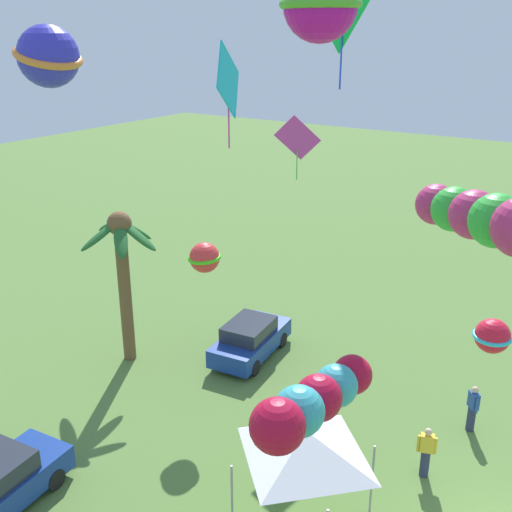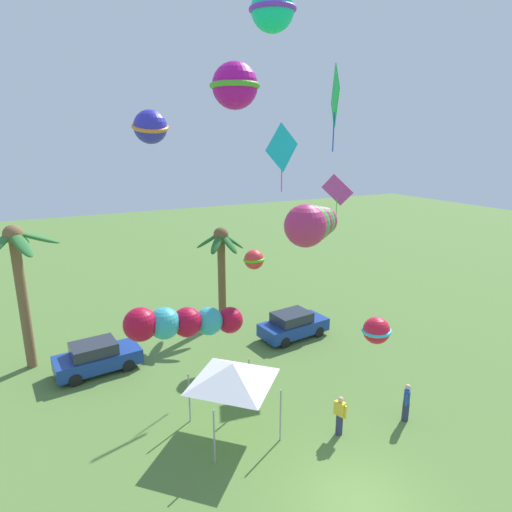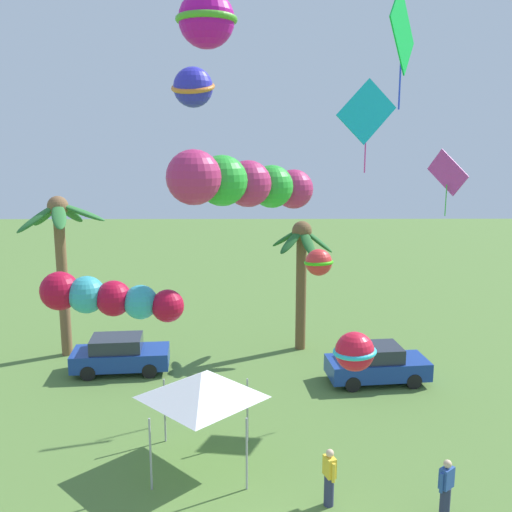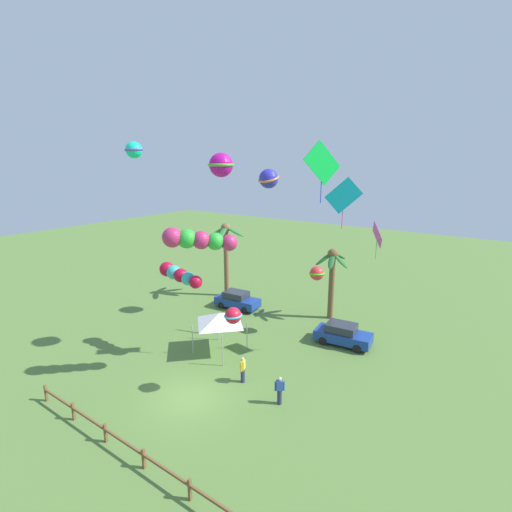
% 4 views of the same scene
% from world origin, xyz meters
% --- Properties ---
extents(ground_plane, '(120.00, 120.00, 0.00)m').
position_xyz_m(ground_plane, '(0.00, 0.00, 0.00)').
color(ground_plane, '#567A38').
extents(palm_tree_0, '(3.64, 3.80, 7.09)m').
position_xyz_m(palm_tree_0, '(-8.78, 13.94, 5.18)').
color(palm_tree_0, brown).
rests_on(palm_tree_0, ground).
extents(palm_tree_1, '(2.86, 3.04, 5.91)m').
position_xyz_m(palm_tree_1, '(1.68, 14.62, 4.16)').
color(palm_tree_1, brown).
rests_on(palm_tree_1, ground).
extents(parked_car_0, '(4.06, 2.11, 1.51)m').
position_xyz_m(parked_car_0, '(4.37, 10.81, 0.75)').
color(parked_car_0, navy).
rests_on(parked_car_0, ground).
extents(parked_car_1, '(4.04, 2.06, 1.51)m').
position_xyz_m(parked_car_1, '(-5.97, 11.93, 0.75)').
color(parked_car_1, navy).
rests_on(parked_car_1, ground).
extents(spectator_0, '(0.34, 0.53, 1.59)m').
position_xyz_m(spectator_0, '(1.47, 2.90, 0.81)').
color(spectator_0, '#2D3351').
rests_on(spectator_0, ground).
extents(spectator_1, '(0.44, 0.42, 1.59)m').
position_xyz_m(spectator_1, '(4.33, 2.38, 0.81)').
color(spectator_1, '#2D3351').
rests_on(spectator_1, ground).
extents(festival_tent, '(2.86, 2.86, 2.85)m').
position_xyz_m(festival_tent, '(-1.98, 4.93, 2.47)').
color(festival_tent, '#9E9EA3').
rests_on(festival_tent, ground).
extents(kite_diamond_0, '(1.06, 1.42, 2.40)m').
position_xyz_m(kite_diamond_0, '(6.47, 10.12, 8.23)').
color(kite_diamond_0, '#CA3BA7').
extents(kite_ball_1, '(1.31, 1.31, 0.85)m').
position_xyz_m(kite_ball_1, '(-3.21, -0.01, 13.21)').
color(kite_ball_1, '#10D8A3').
extents(kite_tube_2, '(3.68, 1.06, 1.28)m').
position_xyz_m(kite_tube_2, '(-4.24, 3.60, 5.45)').
color(kite_tube_2, '#B50D2C').
extents(kite_tube_3, '(3.17, 3.22, 1.43)m').
position_xyz_m(kite_tube_3, '(-0.75, 1.85, 8.47)').
color(kite_tube_3, '#BD2962').
extents(kite_diamond_4, '(1.30, 2.20, 3.51)m').
position_xyz_m(kite_diamond_4, '(3.91, 7.29, 12.50)').
color(kite_diamond_4, '#0DC53E').
extents(kite_diamond_5, '(2.38, 0.88, 3.46)m').
position_xyz_m(kite_diamond_5, '(3.70, 11.20, 10.39)').
color(kite_diamond_5, '#12AEBF').
extents(kite_ball_6, '(1.87, 1.85, 1.50)m').
position_xyz_m(kite_ball_6, '(-2.74, 11.92, 11.35)').
color(kite_ball_6, '#2F2CBF').
extents(kite_ball_7, '(1.61, 1.61, 1.03)m').
position_xyz_m(kite_ball_7, '(2.04, 11.09, 4.79)').
color(kite_ball_7, red).
extents(kite_ball_8, '(1.09, 1.09, 0.90)m').
position_xyz_m(kite_ball_8, '(1.79, 1.69, 4.70)').
color(kite_ball_8, red).
extents(kite_ball_9, '(1.69, 1.69, 1.46)m').
position_xyz_m(kite_ball_9, '(-1.69, 5.08, 12.43)').
color(kite_ball_9, '#BD0F92').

